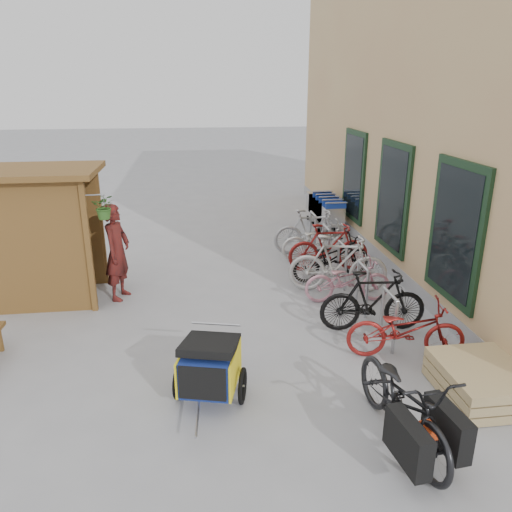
{
  "coord_description": "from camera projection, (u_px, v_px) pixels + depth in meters",
  "views": [
    {
      "loc": [
        -0.53,
        -6.41,
        3.77
      ],
      "look_at": [
        0.5,
        1.5,
        1.0
      ],
      "focal_mm": 35.0,
      "sensor_mm": 36.0,
      "label": 1
    }
  ],
  "objects": [
    {
      "name": "ground",
      "position": [
        235.0,
        355.0,
        7.31
      ],
      "size": [
        80.0,
        80.0,
        0.0
      ],
      "primitive_type": "plane",
      "color": "#98989A"
    },
    {
      "name": "building",
      "position": [
        504.0,
        96.0,
        11.16
      ],
      "size": [
        6.07,
        13.0,
        7.0
      ],
      "color": "tan",
      "rests_on": "ground"
    },
    {
      "name": "kiosk",
      "position": [
        35.0,
        217.0,
        8.71
      ],
      "size": [
        2.49,
        1.65,
        2.4
      ],
      "color": "brown",
      "rests_on": "ground"
    },
    {
      "name": "bike_rack",
      "position": [
        342.0,
        261.0,
        9.66
      ],
      "size": [
        0.05,
        5.35,
        0.86
      ],
      "color": "#A5A8AD",
      "rests_on": "ground"
    },
    {
      "name": "pallet_stack",
      "position": [
        482.0,
        381.0,
        6.29
      ],
      "size": [
        1.0,
        1.2,
        0.4
      ],
      "color": "tan",
      "rests_on": "ground"
    },
    {
      "name": "shopping_carts",
      "position": [
        324.0,
        208.0,
        13.47
      ],
      "size": [
        0.55,
        2.2,
        0.99
      ],
      "color": "silver",
      "rests_on": "ground"
    },
    {
      "name": "child_trailer",
      "position": [
        210.0,
        365.0,
        6.15
      ],
      "size": [
        0.96,
        1.5,
        0.87
      ],
      "rotation": [
        0.0,
        0.0,
        -0.25
      ],
      "color": "navy",
      "rests_on": "ground"
    },
    {
      "name": "cargo_bike",
      "position": [
        405.0,
        403.0,
        5.39
      ],
      "size": [
        0.88,
        1.98,
        1.01
      ],
      "rotation": [
        0.0,
        0.0,
        0.11
      ],
      "color": "black",
      "rests_on": "ground"
    },
    {
      "name": "person_kiosk",
      "position": [
        117.0,
        252.0,
        8.99
      ],
      "size": [
        0.6,
        0.75,
        1.78
      ],
      "primitive_type": "imported",
      "rotation": [
        0.0,
        0.0,
        1.26
      ],
      "color": "maroon",
      "rests_on": "ground"
    },
    {
      "name": "bike_0",
      "position": [
        406.0,
        330.0,
        7.12
      ],
      "size": [
        1.75,
        0.89,
        0.88
      ],
      "primitive_type": "imported",
      "rotation": [
        0.0,
        0.0,
        1.38
      ],
      "color": "maroon",
      "rests_on": "ground"
    },
    {
      "name": "bike_1",
      "position": [
        373.0,
        301.0,
        7.89
      ],
      "size": [
        1.73,
        0.62,
        1.02
      ],
      "primitive_type": "imported",
      "rotation": [
        0.0,
        0.0,
        1.49
      ],
      "color": "black",
      "rests_on": "ground"
    },
    {
      "name": "bike_2",
      "position": [
        348.0,
        280.0,
        8.99
      ],
      "size": [
        1.59,
        0.61,
        0.82
      ],
      "primitive_type": "imported",
      "rotation": [
        0.0,
        0.0,
        1.53
      ],
      "color": "#CA8395",
      "rests_on": "ground"
    },
    {
      "name": "bike_3",
      "position": [
        338.0,
        264.0,
        9.37
      ],
      "size": [
        1.93,
        0.9,
        1.12
      ],
      "primitive_type": "imported",
      "rotation": [
        0.0,
        0.0,
        1.36
      ],
      "color": "beige",
      "rests_on": "ground"
    },
    {
      "name": "bike_4",
      "position": [
        332.0,
        257.0,
        10.04
      ],
      "size": [
        1.81,
        0.99,
        0.9
      ],
      "primitive_type": "imported",
      "rotation": [
        0.0,
        0.0,
        1.81
      ],
      "color": "black",
      "rests_on": "ground"
    },
    {
      "name": "bike_5",
      "position": [
        329.0,
        247.0,
        10.45
      ],
      "size": [
        1.72,
        0.53,
        1.02
      ],
      "primitive_type": "imported",
      "rotation": [
        0.0,
        0.0,
        1.54
      ],
      "color": "maroon",
      "rests_on": "ground"
    },
    {
      "name": "bike_6",
      "position": [
        319.0,
        241.0,
        11.11
      ],
      "size": [
        1.69,
        0.61,
        0.89
      ],
      "primitive_type": "imported",
      "rotation": [
        0.0,
        0.0,
        1.58
      ],
      "color": "beige",
      "rests_on": "ground"
    },
    {
      "name": "bike_7",
      "position": [
        311.0,
        231.0,
        11.55
      ],
      "size": [
        1.75,
        0.5,
        1.05
      ],
      "primitive_type": "imported",
      "rotation": [
        0.0,
        0.0,
        1.57
      ],
      "color": "#AFB0B4",
      "rests_on": "ground"
    }
  ]
}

